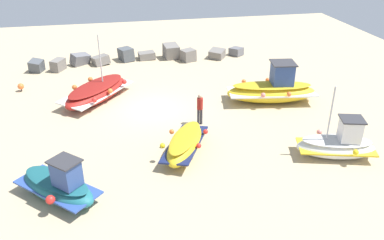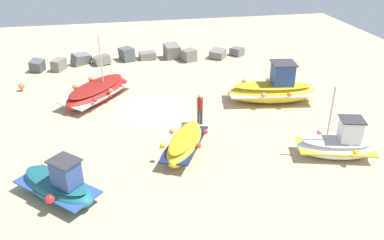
{
  "view_description": "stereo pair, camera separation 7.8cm",
  "coord_description": "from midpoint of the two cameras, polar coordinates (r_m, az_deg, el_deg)",
  "views": [
    {
      "loc": [
        -1.99,
        -21.15,
        10.02
      ],
      "look_at": [
        1.59,
        -3.56,
        0.9
      ],
      "focal_mm": 37.16,
      "sensor_mm": 36.0,
      "label": 1
    },
    {
      "loc": [
        -1.91,
        -21.16,
        10.02
      ],
      "look_at": [
        1.59,
        -3.56,
        0.9
      ],
      "focal_mm": 37.16,
      "sensor_mm": 36.0,
      "label": 2
    }
  ],
  "objects": [
    {
      "name": "person_walking",
      "position": [
        21.24,
        1.04,
        1.87
      ],
      "size": [
        0.32,
        0.32,
        1.76
      ],
      "rotation": [
        0.0,
        0.0,
        1.6
      ],
      "color": "#2D2D38",
      "rests_on": "ground_plane"
    },
    {
      "name": "mooring_buoy_0",
      "position": [
        28.03,
        -23.44,
        4.44
      ],
      "size": [
        0.4,
        0.4,
        0.54
      ],
      "color": "#3F3F42",
      "rests_on": "ground_plane"
    },
    {
      "name": "fishing_boat_4",
      "position": [
        19.7,
        20.07,
        -3.34
      ],
      "size": [
        3.86,
        2.33,
        3.55
      ],
      "rotation": [
        0.0,
        0.0,
        6.01
      ],
      "color": "white",
      "rests_on": "ground_plane"
    },
    {
      "name": "fishing_boat_1",
      "position": [
        18.79,
        -1.14,
        -3.43
      ],
      "size": [
        2.98,
        4.06,
        1.06
      ],
      "rotation": [
        0.0,
        0.0,
        4.24
      ],
      "color": "gold",
      "rests_on": "ground_plane"
    },
    {
      "name": "ground_plane",
      "position": [
        23.49,
        -5.64,
        1.55
      ],
      "size": [
        45.26,
        45.26,
        0.0
      ],
      "primitive_type": "plane",
      "color": "tan"
    },
    {
      "name": "fishing_boat_0",
      "position": [
        24.58,
        11.4,
        4.29
      ],
      "size": [
        5.65,
        2.89,
        2.56
      ],
      "rotation": [
        0.0,
        0.0,
        6.13
      ],
      "color": "gold",
      "rests_on": "ground_plane"
    },
    {
      "name": "breakwater_rocks",
      "position": [
        31.62,
        -7.56,
        9.03
      ],
      "size": [
        16.66,
        2.83,
        1.31
      ],
      "color": "#4C5156",
      "rests_on": "ground_plane"
    },
    {
      "name": "fishing_boat_2",
      "position": [
        25.09,
        -13.6,
        3.97
      ],
      "size": [
        4.74,
        5.25,
        4.0
      ],
      "rotation": [
        0.0,
        0.0,
        4.04
      ],
      "color": "maroon",
      "rests_on": "ground_plane"
    },
    {
      "name": "fishing_boat_3",
      "position": [
        16.75,
        -18.74,
        -8.87
      ],
      "size": [
        3.69,
        3.62,
        1.99
      ],
      "rotation": [
        0.0,
        0.0,
        5.52
      ],
      "color": "#1E6670",
      "rests_on": "ground_plane"
    }
  ]
}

